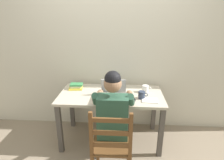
# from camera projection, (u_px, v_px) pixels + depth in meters

# --- Properties ---
(ground_plane) EXTENTS (8.00, 8.00, 0.00)m
(ground_plane) POSITION_uv_depth(u_px,v_px,m) (111.00, 139.00, 2.85)
(ground_plane) COLOR gray
(back_wall) EXTENTS (6.00, 0.04, 2.60)m
(back_wall) POSITION_uv_depth(u_px,v_px,m) (113.00, 47.00, 2.82)
(back_wall) COLOR beige
(back_wall) RESTS_ON ground
(desk) EXTENTS (1.41, 0.72, 0.73)m
(desk) POSITION_uv_depth(u_px,v_px,m) (111.00, 100.00, 2.64)
(desk) COLOR #BCB29E
(desk) RESTS_ON ground
(seated_person) EXTENTS (0.50, 0.60, 1.23)m
(seated_person) POSITION_uv_depth(u_px,v_px,m) (113.00, 114.00, 2.21)
(seated_person) COLOR #2D5642
(seated_person) RESTS_ON ground
(wooden_chair) EXTENTS (0.42, 0.42, 0.92)m
(wooden_chair) POSITION_uv_depth(u_px,v_px,m) (112.00, 146.00, 2.03)
(wooden_chair) COLOR brown
(wooden_chair) RESTS_ON ground
(laptop) EXTENTS (0.33, 0.30, 0.23)m
(laptop) POSITION_uv_depth(u_px,v_px,m) (113.00, 93.00, 2.48)
(laptop) COLOR #ADAFB2
(laptop) RESTS_ON desk
(computer_mouse) EXTENTS (0.06, 0.10, 0.03)m
(computer_mouse) POSITION_uv_depth(u_px,v_px,m) (133.00, 100.00, 2.39)
(computer_mouse) COLOR black
(computer_mouse) RESTS_ON desk
(coffee_mug_white) EXTENTS (0.12, 0.09, 0.10)m
(coffee_mug_white) POSITION_uv_depth(u_px,v_px,m) (145.00, 89.00, 2.65)
(coffee_mug_white) COLOR white
(coffee_mug_white) RESTS_ON desk
(coffee_mug_dark) EXTENTS (0.12, 0.09, 0.10)m
(coffee_mug_dark) POSITION_uv_depth(u_px,v_px,m) (142.00, 95.00, 2.45)
(coffee_mug_dark) COLOR #2D384C
(coffee_mug_dark) RESTS_ON desk
(book_stack_main) EXTENTS (0.20, 0.16, 0.11)m
(book_stack_main) POSITION_uv_depth(u_px,v_px,m) (118.00, 86.00, 2.75)
(book_stack_main) COLOR #2D5B9E
(book_stack_main) RESTS_ON desk
(book_stack_side) EXTENTS (0.20, 0.16, 0.08)m
(book_stack_side) POSITION_uv_depth(u_px,v_px,m) (76.00, 86.00, 2.77)
(book_stack_side) COLOR gold
(book_stack_side) RESTS_ON desk
(paper_pile_near_laptop) EXTENTS (0.22, 0.20, 0.01)m
(paper_pile_near_laptop) POSITION_uv_depth(u_px,v_px,m) (104.00, 97.00, 2.50)
(paper_pile_near_laptop) COLOR white
(paper_pile_near_laptop) RESTS_ON desk
(paper_pile_back_corner) EXTENTS (0.23, 0.17, 0.01)m
(paper_pile_back_corner) POSITION_uv_depth(u_px,v_px,m) (103.00, 96.00, 2.53)
(paper_pile_back_corner) COLOR silver
(paper_pile_back_corner) RESTS_ON desk
(paper_pile_side) EXTENTS (0.21, 0.17, 0.01)m
(paper_pile_side) POSITION_uv_depth(u_px,v_px,m) (150.00, 100.00, 2.40)
(paper_pile_side) COLOR white
(paper_pile_side) RESTS_ON desk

